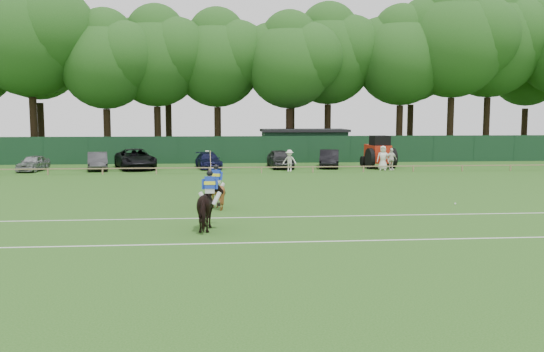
{
  "coord_description": "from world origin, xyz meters",
  "views": [
    {
      "loc": [
        -2.03,
        -25.99,
        4.57
      ],
      "look_at": [
        0.5,
        3.0,
        1.4
      ],
      "focal_mm": 38.0,
      "sensor_mm": 36.0,
      "label": 1
    }
  ],
  "objects": [
    {
      "name": "hatch_grey",
      "position": [
        2.85,
        22.1,
        0.78
      ],
      "size": [
        2.17,
        4.68,
        1.55
      ],
      "primitive_type": "imported",
      "rotation": [
        0.0,
        0.0,
        0.08
      ],
      "color": "#2D2D30",
      "rests_on": "ground"
    },
    {
      "name": "perimeter_fence",
      "position": [
        0.0,
        27.0,
        1.25
      ],
      "size": [
        92.08,
        0.08,
        2.5
      ],
      "color": "#14351E",
      "rests_on": "ground"
    },
    {
      "name": "rider_chestnut",
      "position": [
        -2.33,
        1.66,
        1.49
      ],
      "size": [
        0.91,
        0.75,
        2.05
      ],
      "rotation": [
        0.0,
        0.0,
        2.78
      ],
      "color": "silver",
      "rests_on": "ground"
    },
    {
      "name": "suv_black",
      "position": [
        -9.17,
        22.2,
        0.83
      ],
      "size": [
        4.43,
        6.5,
        1.65
      ],
      "primitive_type": "imported",
      "rotation": [
        0.0,
        0.0,
        0.31
      ],
      "color": "black",
      "rests_on": "ground"
    },
    {
      "name": "horse_dark",
      "position": [
        -2.52,
        -3.53,
        0.92
      ],
      "size": [
        1.08,
        2.22,
        1.84
      ],
      "primitive_type": "imported",
      "rotation": [
        0.0,
        0.0,
        3.1
      ],
      "color": "black",
      "rests_on": "ground"
    },
    {
      "name": "spectator_mid",
      "position": [
        11.6,
        19.32,
        0.89
      ],
      "size": [
        1.12,
        0.7,
        1.78
      ],
      "primitive_type": "imported",
      "rotation": [
        0.0,
        0.0,
        0.27
      ],
      "color": "white",
      "rests_on": "ground"
    },
    {
      "name": "pitch_rail",
      "position": [
        0.0,
        18.0,
        0.45
      ],
      "size": [
        62.1,
        0.1,
        0.5
      ],
      "color": "#997F5B",
      "rests_on": "ground"
    },
    {
      "name": "spectator_left",
      "position": [
        3.29,
        19.09,
        0.86
      ],
      "size": [
        1.24,
        0.92,
        1.71
      ],
      "primitive_type": "imported",
      "rotation": [
        0.0,
        0.0,
        -0.29
      ],
      "color": "silver",
      "rests_on": "ground"
    },
    {
      "name": "polo_ball",
      "position": [
        9.66,
        1.74,
        0.04
      ],
      "size": [
        0.09,
        0.09,
        0.09
      ],
      "primitive_type": "sphere",
      "color": "silver",
      "rests_on": "ground"
    },
    {
      "name": "rider_dark",
      "position": [
        -2.52,
        -3.54,
        1.72
      ],
      "size": [
        0.94,
        0.38,
        1.41
      ],
      "rotation": [
        0.0,
        0.0,
        3.1
      ],
      "color": "silver",
      "rests_on": "ground"
    },
    {
      "name": "utility_shed",
      "position": [
        6.0,
        30.0,
        1.54
      ],
      "size": [
        8.4,
        4.4,
        3.04
      ],
      "color": "#14331E",
      "rests_on": "ground"
    },
    {
      "name": "ground",
      "position": [
        0.0,
        0.0,
        0.0
      ],
      "size": [
        160.0,
        160.0,
        0.0
      ],
      "primitive_type": "plane",
      "color": "#1E4C14",
      "rests_on": "ground"
    },
    {
      "name": "sedan_grey",
      "position": [
        -12.1,
        21.6,
        0.72
      ],
      "size": [
        2.41,
        4.59,
        1.44
      ],
      "primitive_type": "imported",
      "rotation": [
        0.0,
        0.0,
        0.21
      ],
      "color": "#313134",
      "rests_on": "ground"
    },
    {
      "name": "sedan_silver",
      "position": [
        -17.01,
        21.05,
        0.64
      ],
      "size": [
        1.96,
        3.94,
        1.29
      ],
      "primitive_type": "imported",
      "rotation": [
        0.0,
        0.0,
        -0.12
      ],
      "color": "#9D9EA2",
      "rests_on": "ground"
    },
    {
      "name": "pitch_lines",
      "position": [
        0.0,
        -3.5,
        0.01
      ],
      "size": [
        60.0,
        5.1,
        0.01
      ],
      "color": "silver",
      "rests_on": "ground"
    },
    {
      "name": "estate_black",
      "position": [
        7.07,
        22.22,
        0.75
      ],
      "size": [
        2.44,
        4.77,
        1.5
      ],
      "primitive_type": "imported",
      "rotation": [
        0.0,
        0.0,
        -0.2
      ],
      "color": "black",
      "rests_on": "ground"
    },
    {
      "name": "sedan_navy",
      "position": [
        -3.16,
        22.19,
        0.65
      ],
      "size": [
        2.57,
        4.71,
        1.29
      ],
      "primitive_type": "imported",
      "rotation": [
        0.0,
        0.0,
        0.18
      ],
      "color": "#101335",
      "rests_on": "ground"
    },
    {
      "name": "spectator_right",
      "position": [
        10.94,
        19.39,
        0.99
      ],
      "size": [
        1.1,
        0.87,
        1.98
      ],
      "primitive_type": "imported",
      "rotation": [
        0.0,
        0.0,
        -0.27
      ],
      "color": "white",
      "rests_on": "ground"
    },
    {
      "name": "tractor",
      "position": [
        11.09,
        21.32,
        1.29
      ],
      "size": [
        2.45,
        3.43,
        2.73
      ],
      "rotation": [
        0.0,
        0.0,
        0.09
      ],
      "color": "#B42410",
      "rests_on": "ground"
    },
    {
      "name": "horse_chestnut",
      "position": [
        -2.32,
        1.67,
        0.77
      ],
      "size": [
        1.66,
        1.75,
        1.54
      ],
      "primitive_type": "imported",
      "rotation": [
        0.0,
        0.0,
        2.78
      ],
      "color": "brown",
      "rests_on": "ground"
    },
    {
      "name": "tree_row",
      "position": [
        2.0,
        35.0,
        0.0
      ],
      "size": [
        96.0,
        12.0,
        21.0
      ],
      "primitive_type": null,
      "color": "#26561C",
      "rests_on": "ground"
    }
  ]
}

